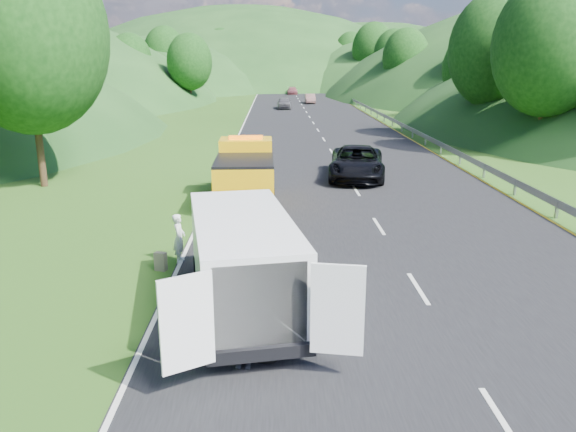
{
  "coord_description": "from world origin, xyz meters",
  "views": [
    {
      "loc": [
        -0.97,
        -16.29,
        6.12
      ],
      "look_at": [
        -0.53,
        0.95,
        1.3
      ],
      "focal_mm": 35.0,
      "sensor_mm": 36.0,
      "label": 1
    }
  ],
  "objects_px": {
    "passing_suv": "(356,178)",
    "spare_tire": "(266,358)",
    "suitcase": "(161,261)",
    "tow_truck": "(246,171)",
    "child": "(222,270)",
    "woman": "(180,262)",
    "white_van": "(242,258)",
    "worker": "(243,368)"
  },
  "relations": [
    {
      "from": "woman",
      "to": "suitcase",
      "type": "xyz_separation_m",
      "value": [
        -0.47,
        -0.69,
        0.28
      ]
    },
    {
      "from": "woman",
      "to": "passing_suv",
      "type": "bearing_deg",
      "value": -29.62
    },
    {
      "from": "passing_suv",
      "to": "spare_tire",
      "type": "bearing_deg",
      "value": -95.57
    },
    {
      "from": "worker",
      "to": "spare_tire",
      "type": "distance_m",
      "value": 0.61
    },
    {
      "from": "white_van",
      "to": "woman",
      "type": "relative_size",
      "value": 4.81
    },
    {
      "from": "worker",
      "to": "spare_tire",
      "type": "height_order",
      "value": "worker"
    },
    {
      "from": "white_van",
      "to": "spare_tire",
      "type": "bearing_deg",
      "value": -85.42
    },
    {
      "from": "white_van",
      "to": "worker",
      "type": "bearing_deg",
      "value": -96.96
    },
    {
      "from": "white_van",
      "to": "passing_suv",
      "type": "distance_m",
      "value": 17.09
    },
    {
      "from": "white_van",
      "to": "tow_truck",
      "type": "bearing_deg",
      "value": 82.55
    },
    {
      "from": "child",
      "to": "white_van",
      "type": "bearing_deg",
      "value": -43.97
    },
    {
      "from": "worker",
      "to": "passing_suv",
      "type": "distance_m",
      "value": 19.64
    },
    {
      "from": "worker",
      "to": "suitcase",
      "type": "height_order",
      "value": "worker"
    },
    {
      "from": "suitcase",
      "to": "white_van",
      "type": "bearing_deg",
      "value": -47.6
    },
    {
      "from": "white_van",
      "to": "spare_tire",
      "type": "distance_m",
      "value": 2.81
    },
    {
      "from": "tow_truck",
      "to": "white_van",
      "type": "xyz_separation_m",
      "value": [
        0.46,
        -11.39,
        0.05
      ]
    },
    {
      "from": "worker",
      "to": "suitcase",
      "type": "relative_size",
      "value": 3.01
    },
    {
      "from": "white_van",
      "to": "spare_tire",
      "type": "height_order",
      "value": "white_van"
    },
    {
      "from": "child",
      "to": "spare_tire",
      "type": "xyz_separation_m",
      "value": [
        1.4,
        -5.24,
        0.0
      ]
    },
    {
      "from": "tow_truck",
      "to": "woman",
      "type": "relative_size",
      "value": 4.22
    },
    {
      "from": "child",
      "to": "suitcase",
      "type": "height_order",
      "value": "suitcase"
    },
    {
      "from": "white_van",
      "to": "suitcase",
      "type": "height_order",
      "value": "white_van"
    },
    {
      "from": "child",
      "to": "spare_tire",
      "type": "bearing_deg",
      "value": -44.44
    },
    {
      "from": "spare_tire",
      "to": "suitcase",
      "type": "bearing_deg",
      "value": 121.68
    },
    {
      "from": "tow_truck",
      "to": "suitcase",
      "type": "distance_m",
      "value": 8.86
    },
    {
      "from": "tow_truck",
      "to": "white_van",
      "type": "distance_m",
      "value": 11.4
    },
    {
      "from": "spare_tire",
      "to": "passing_suv",
      "type": "bearing_deg",
      "value": 76.14
    },
    {
      "from": "suitcase",
      "to": "spare_tire",
      "type": "distance_m",
      "value": 6.15
    },
    {
      "from": "white_van",
      "to": "suitcase",
      "type": "distance_m",
      "value": 4.05
    },
    {
      "from": "tow_truck",
      "to": "woman",
      "type": "distance_m",
      "value": 8.13
    },
    {
      "from": "tow_truck",
      "to": "child",
      "type": "distance_m",
      "value": 8.62
    },
    {
      "from": "worker",
      "to": "suitcase",
      "type": "distance_m",
      "value": 6.27
    },
    {
      "from": "child",
      "to": "worker",
      "type": "distance_m",
      "value": 5.71
    },
    {
      "from": "woman",
      "to": "worker",
      "type": "height_order",
      "value": "worker"
    },
    {
      "from": "white_van",
      "to": "passing_suv",
      "type": "relative_size",
      "value": 1.23
    },
    {
      "from": "suitcase",
      "to": "passing_suv",
      "type": "distance_m",
      "value": 15.47
    },
    {
      "from": "suitcase",
      "to": "passing_suv",
      "type": "bearing_deg",
      "value": 59.67
    },
    {
      "from": "suitcase",
      "to": "spare_tire",
      "type": "xyz_separation_m",
      "value": [
        3.23,
        -5.23,
        -0.28
      ]
    },
    {
      "from": "tow_truck",
      "to": "passing_suv",
      "type": "distance_m",
      "value": 7.56
    },
    {
      "from": "worker",
      "to": "passing_suv",
      "type": "relative_size",
      "value": 0.28
    },
    {
      "from": "tow_truck",
      "to": "child",
      "type": "bearing_deg",
      "value": -93.17
    },
    {
      "from": "white_van",
      "to": "woman",
      "type": "xyz_separation_m",
      "value": [
        -2.16,
        3.56,
        -1.41
      ]
    }
  ]
}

